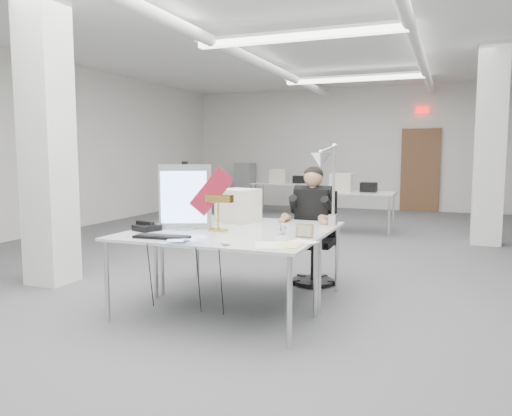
{
  "coord_description": "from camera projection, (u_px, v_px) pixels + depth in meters",
  "views": [
    {
      "loc": [
        1.94,
        -6.39,
        1.49
      ],
      "look_at": [
        0.22,
        -2.0,
        0.97
      ],
      "focal_mm": 35.0,
      "sensor_mm": 36.0,
      "label": 1
    }
  ],
  "objects": [
    {
      "name": "desk_second",
      "position": [
        250.0,
        224.0,
        5.22
      ],
      "size": [
        1.8,
        0.9,
        0.02
      ],
      "primitive_type": "cube",
      "color": "silver",
      "rests_on": "room_shell"
    },
    {
      "name": "mouse",
      "position": [
        225.0,
        243.0,
        3.98
      ],
      "size": [
        0.1,
        0.08,
        0.03
      ],
      "primitive_type": "ellipsoid",
      "rotation": [
        0.0,
        0.0,
        -0.31
      ],
      "color": "silver",
      "rests_on": "desk_main"
    },
    {
      "name": "office_chair",
      "position": [
        314.0,
        242.0,
        5.64
      ],
      "size": [
        0.48,
        0.48,
        0.97
      ],
      "primitive_type": null,
      "rotation": [
        0.0,
        0.0,
        -0.01
      ],
      "color": "black",
      "rests_on": "room_shell"
    },
    {
      "name": "paper_stack_a",
      "position": [
        269.0,
        245.0,
        3.97
      ],
      "size": [
        0.32,
        0.37,
        0.01
      ],
      "primitive_type": "cube",
      "rotation": [
        0.0,
        0.0,
        0.38
      ],
      "color": "silver",
      "rests_on": "desk_main"
    },
    {
      "name": "paper_stack_c",
      "position": [
        303.0,
        242.0,
        4.11
      ],
      "size": [
        0.26,
        0.22,
        0.01
      ],
      "primitive_type": "cube",
      "rotation": [
        0.0,
        0.0,
        -0.38
      ],
      "color": "white",
      "rests_on": "desk_main"
    },
    {
      "name": "monitor",
      "position": [
        185.0,
        197.0,
        4.79
      ],
      "size": [
        0.48,
        0.25,
        0.62
      ],
      "primitive_type": "cube",
      "rotation": [
        0.0,
        0.0,
        0.41
      ],
      "color": "#A3A3A8",
      "rests_on": "desk_main"
    },
    {
      "name": "laptop",
      "position": [
        187.0,
        242.0,
        4.04
      ],
      "size": [
        0.38,
        0.34,
        0.03
      ],
      "primitive_type": "imported",
      "rotation": [
        0.0,
        0.0,
        0.51
      ],
      "color": "#B6B6BB",
      "rests_on": "desk_main"
    },
    {
      "name": "bg_desk_b",
      "position": [
        287.0,
        184.0,
        12.17
      ],
      "size": [
        1.6,
        0.8,
        0.02
      ],
      "primitive_type": "cube",
      "color": "silver",
      "rests_on": "room_shell"
    },
    {
      "name": "filing_cabinet",
      "position": [
        245.0,
        184.0,
        14.14
      ],
      "size": [
        0.45,
        0.55,
        1.2
      ],
      "primitive_type": "cube",
      "color": "gray",
      "rests_on": "room_shell"
    },
    {
      "name": "paper_stack_b",
      "position": [
        288.0,
        245.0,
        3.97
      ],
      "size": [
        0.2,
        0.27,
        0.01
      ],
      "primitive_type": "cube",
      "rotation": [
        0.0,
        0.0,
        0.02
      ],
      "color": "#DAD482",
      "rests_on": "desk_main"
    },
    {
      "name": "picture_frame_left",
      "position": [
        169.0,
        221.0,
        4.95
      ],
      "size": [
        0.15,
        0.07,
        0.12
      ],
      "primitive_type": "cube",
      "rotation": [
        -0.21,
        0.0,
        0.2
      ],
      "color": "#A38246",
      "rests_on": "desk_main"
    },
    {
      "name": "architect_lamp",
      "position": [
        328.0,
        188.0,
        4.75
      ],
      "size": [
        0.45,
        0.66,
        0.81
      ],
      "primitive_type": null,
      "rotation": [
        0.0,
        0.0,
        0.42
      ],
      "color": "#B3B2B7",
      "rests_on": "desk_second"
    },
    {
      "name": "pennant",
      "position": [
        212.0,
        192.0,
        4.64
      ],
      "size": [
        0.42,
        0.12,
        0.46
      ],
      "primitive_type": "cube",
      "rotation": [
        0.0,
        -0.87,
        0.26
      ],
      "color": "maroon",
      "rests_on": "monitor"
    },
    {
      "name": "picture_frame_right",
      "position": [
        305.0,
        231.0,
        4.33
      ],
      "size": [
        0.16,
        0.04,
        0.12
      ],
      "primitive_type": "cube",
      "rotation": [
        -0.21,
        0.0,
        0.04
      ],
      "color": "olive",
      "rests_on": "desk_main"
    },
    {
      "name": "seated_person",
      "position": [
        313.0,
        206.0,
        5.55
      ],
      "size": [
        0.54,
        0.67,
        1.01
      ],
      "primitive_type": null,
      "rotation": [
        0.0,
        0.0,
        -0.01
      ],
      "color": "black",
      "rests_on": "office_chair"
    },
    {
      "name": "desk_phone",
      "position": [
        147.0,
        228.0,
        4.73
      ],
      "size": [
        0.27,
        0.25,
        0.05
      ],
      "primitive_type": "cube",
      "rotation": [
        0.0,
        0.0,
        -0.34
      ],
      "color": "black",
      "rests_on": "desk_main"
    },
    {
      "name": "beige_monitor",
      "position": [
        238.0,
        205.0,
        5.33
      ],
      "size": [
        0.46,
        0.45,
        0.35
      ],
      "primitive_type": "cube",
      "rotation": [
        0.0,
        0.0,
        -0.33
      ],
      "color": "beige",
      "rests_on": "desk_second"
    },
    {
      "name": "keyboard",
      "position": [
        162.0,
        237.0,
        4.31
      ],
      "size": [
        0.5,
        0.2,
        0.02
      ],
      "primitive_type": "cube",
      "rotation": [
        0.0,
        0.0,
        0.08
      ],
      "color": "black",
      "rests_on": "desk_main"
    },
    {
      "name": "desk_main",
      "position": [
        212.0,
        238.0,
        4.39
      ],
      "size": [
        1.8,
        0.9,
        0.02
      ],
      "primitive_type": "cube",
      "color": "silver",
      "rests_on": "room_shell"
    },
    {
      "name": "desk_clock",
      "position": [
        281.0,
        229.0,
        4.51
      ],
      "size": [
        0.1,
        0.06,
        0.1
      ],
      "primitive_type": "cylinder",
      "rotation": [
        1.57,
        0.0,
        -0.38
      ],
      "color": "silver",
      "rests_on": "desk_main"
    },
    {
      "name": "bg_desk_a",
      "position": [
        352.0,
        193.0,
        9.41
      ],
      "size": [
        1.6,
        0.8,
        0.02
      ],
      "primitive_type": "cube",
      "color": "silver",
      "rests_on": "room_shell"
    },
    {
      "name": "bankers_lamp",
      "position": [
        218.0,
        212.0,
        4.69
      ],
      "size": [
        0.33,
        0.13,
        0.37
      ],
      "primitive_type": null,
      "rotation": [
        0.0,
        0.0,
        0.0
      ],
      "color": "gold",
      "rests_on": "desk_main"
    },
    {
      "name": "room_shell",
      "position": [
        301.0,
        137.0,
        6.71
      ],
      "size": [
        10.04,
        14.04,
        3.24
      ],
      "color": "#4E4E50",
      "rests_on": "ground"
    }
  ]
}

